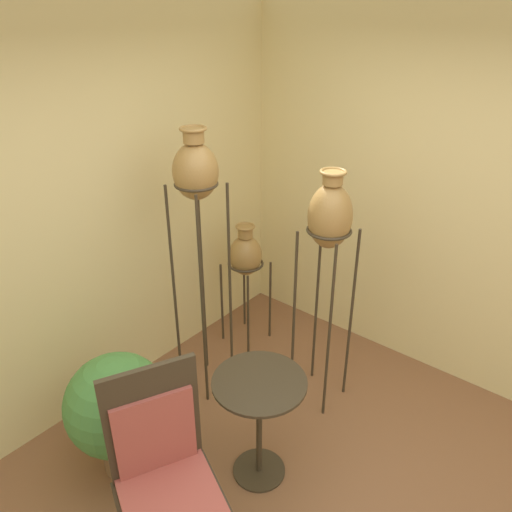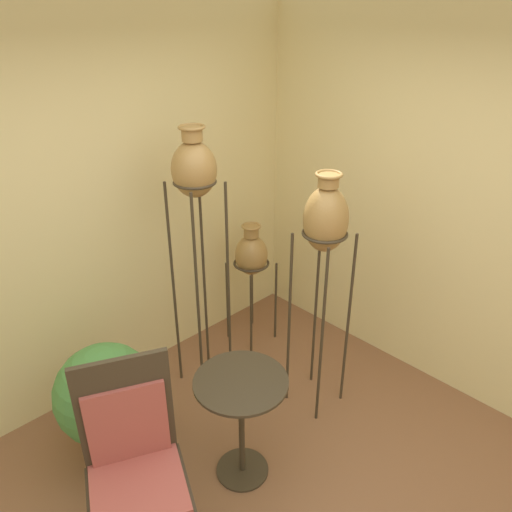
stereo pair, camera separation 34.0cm
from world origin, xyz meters
The scene contains 8 objects.
wall_back centered at (0.00, 1.91, 1.35)m, with size 7.75×0.06×2.70m.
wall_right centered at (1.91, 0.00, 1.35)m, with size 0.06×7.75×2.70m.
vase_stand_tall centered at (0.59, 1.36, 1.64)m, with size 0.30×0.30×1.97m.
vase_stand_medium centered at (1.02, 0.63, 1.41)m, with size 0.31×0.31×1.74m.
vase_stand_short centered at (1.22, 1.50, 0.80)m, with size 0.31×0.31×1.07m.
chair centered at (-0.49, 0.56, 0.65)m, with size 0.64×0.62×1.16m.
side_table centered at (0.20, 0.53, 0.54)m, with size 0.55×0.55×0.73m.
potted_plant centered at (-0.29, 1.22, 0.47)m, with size 0.62×0.62×0.81m.
Camera 1 is at (-1.49, -0.84, 2.65)m, focal length 35.00 mm.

